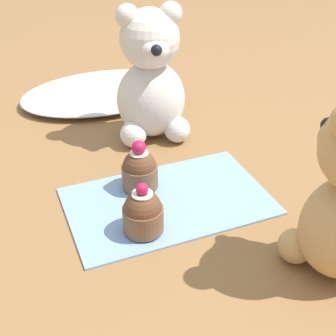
% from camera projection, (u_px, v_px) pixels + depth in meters
% --- Properties ---
extents(ground_plane, '(4.00, 4.00, 0.00)m').
position_uv_depth(ground_plane, '(168.00, 202.00, 0.64)').
color(ground_plane, olive).
extents(knitted_placemat, '(0.27, 0.17, 0.01)m').
position_uv_depth(knitted_placemat, '(168.00, 200.00, 0.64)').
color(knitted_placemat, '#7A9ED1').
rests_on(knitted_placemat, ground_plane).
extents(tulle_cloth, '(0.32, 0.21, 0.03)m').
position_uv_depth(tulle_cloth, '(104.00, 91.00, 0.92)').
color(tulle_cloth, silver).
rests_on(tulle_cloth, ground_plane).
extents(teddy_bear_cream, '(0.13, 0.12, 0.22)m').
position_uv_depth(teddy_bear_cream, '(151.00, 79.00, 0.75)').
color(teddy_bear_cream, silver).
rests_on(teddy_bear_cream, ground_plane).
extents(cupcake_near_cream_bear, '(0.05, 0.05, 0.07)m').
position_uv_depth(cupcake_near_cream_bear, '(140.00, 170.00, 0.65)').
color(cupcake_near_cream_bear, brown).
rests_on(cupcake_near_cream_bear, knitted_placemat).
extents(cupcake_near_tan_bear, '(0.05, 0.05, 0.07)m').
position_uv_depth(cupcake_near_tan_bear, '(143.00, 212.00, 0.57)').
color(cupcake_near_tan_bear, brown).
rests_on(cupcake_near_tan_bear, knitted_placemat).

